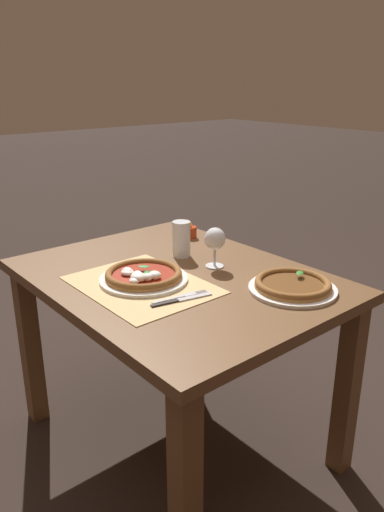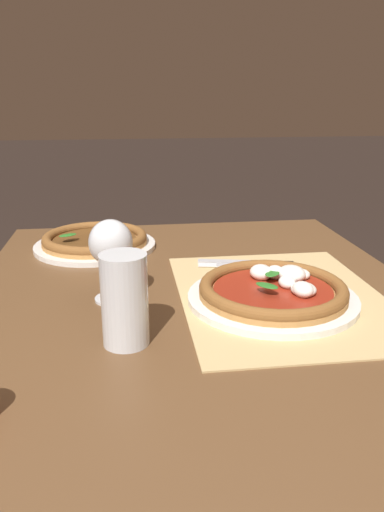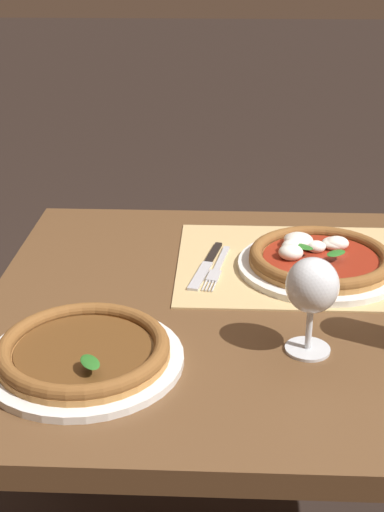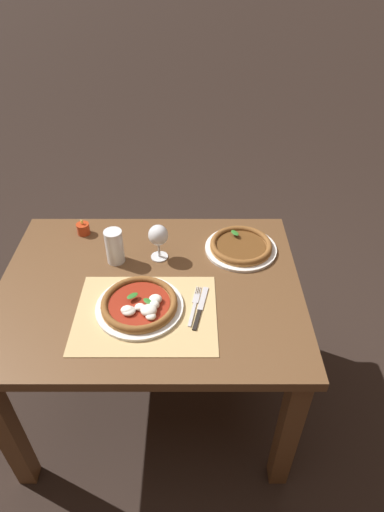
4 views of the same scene
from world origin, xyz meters
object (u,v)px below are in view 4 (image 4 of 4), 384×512
Objects in this scene: knife at (202,308)px; pint_glass at (116,247)px; pizza_far at (243,246)px; votive_candle at (85,229)px; wine_glass at (160,236)px; pizza_near at (141,304)px; fork at (196,305)px.

pint_glass is at bearing 141.30° from knife.
pizza_far is 0.69m from votive_candle.
knife is at bearing -38.70° from pint_glass.
pint_glass reaches higher than votive_candle.
pizza_far is at bearing 8.35° from wine_glass.
pizza_near is 0.30m from pint_glass.
fork is (0.19, 0.01, -0.02)m from pizza_near.
votive_candle is at bearing 131.96° from pint_glass.
votive_candle is (-0.68, 0.12, 0.01)m from pizza_far.
pint_glass is (-0.17, -0.02, -0.04)m from wine_glass.
pint_glass is (-0.51, -0.07, 0.05)m from pizza_far.
wine_glass is 2.15× the size of votive_candle.
pizza_near is at bearing -99.97° from wine_glass.
wine_glass is at bearing -171.65° from pizza_far.
pizza_far is at bearing 41.42° from pizza_near.
pizza_near is at bearing -138.58° from pizza_far.
fork is 0.93× the size of knife.
wine_glass is 0.39m from votive_candle.
votive_candle reaches higher than pizza_near.
pizza_far is 0.38m from fork.
wine_glass is 0.78× the size of fork.
pizza_far is 2.07× the size of pint_glass.
fork is (0.32, -0.26, -0.06)m from pint_glass.
pint_glass is 0.44m from knife.
fork is (-0.20, -0.33, -0.01)m from pizza_far.
wine_glass is 0.73× the size of knife.
wine_glass is at bearing -25.80° from votive_candle.
knife is (0.02, -0.01, 0.00)m from fork.
wine_glass is 0.18m from pint_glass.
pint_glass reaches higher than pizza_near.
fork is 2.77× the size of votive_candle.
wine_glass is at bearing 119.20° from knife.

